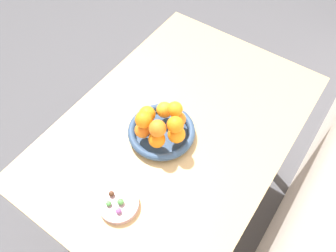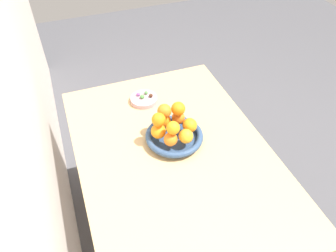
% 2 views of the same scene
% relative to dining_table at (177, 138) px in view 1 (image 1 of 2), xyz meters
% --- Properties ---
extents(ground_plane, '(6.00, 6.00, 0.00)m').
position_rel_dining_table_xyz_m(ground_plane, '(0.00, 0.00, -0.65)').
color(ground_plane, '#4C4C51').
extents(dining_table, '(1.10, 0.76, 0.74)m').
position_rel_dining_table_xyz_m(dining_table, '(0.00, 0.00, 0.00)').
color(dining_table, tan).
rests_on(dining_table, ground_plane).
extents(fruit_bowl, '(0.24, 0.24, 0.04)m').
position_rel_dining_table_xyz_m(fruit_bowl, '(0.07, -0.02, 0.11)').
color(fruit_bowl, navy).
rests_on(fruit_bowl, dining_table).
extents(candy_dish, '(0.13, 0.13, 0.02)m').
position_rel_dining_table_xyz_m(candy_dish, '(0.36, 0.02, 0.10)').
color(candy_dish, '#B28C99').
rests_on(candy_dish, dining_table).
extents(orange_0, '(0.06, 0.06, 0.06)m').
position_rel_dining_table_xyz_m(orange_0, '(0.13, 0.00, 0.16)').
color(orange_0, orange).
rests_on(orange_0, fruit_bowl).
extents(orange_1, '(0.06, 0.06, 0.06)m').
position_rel_dining_table_xyz_m(orange_1, '(0.08, 0.04, 0.16)').
color(orange_1, orange).
rests_on(orange_1, fruit_bowl).
extents(orange_2, '(0.05, 0.05, 0.05)m').
position_rel_dining_table_xyz_m(orange_2, '(0.02, 0.01, 0.16)').
color(orange_2, orange).
rests_on(orange_2, fruit_bowl).
extents(orange_3, '(0.06, 0.06, 0.06)m').
position_rel_dining_table_xyz_m(orange_3, '(0.01, -0.05, 0.16)').
color(orange_3, orange).
rests_on(orange_3, fruit_bowl).
extents(orange_4, '(0.06, 0.06, 0.06)m').
position_rel_dining_table_xyz_m(orange_4, '(0.06, -0.09, 0.16)').
color(orange_4, orange).
rests_on(orange_4, fruit_bowl).
extents(orange_5, '(0.06, 0.06, 0.06)m').
position_rel_dining_table_xyz_m(orange_5, '(0.13, -0.06, 0.16)').
color(orange_5, orange).
rests_on(orange_5, fruit_bowl).
extents(orange_6, '(0.05, 0.05, 0.05)m').
position_rel_dining_table_xyz_m(orange_6, '(0.02, 0.00, 0.21)').
color(orange_6, orange).
rests_on(orange_6, orange_2).
extents(orange_7, '(0.06, 0.06, 0.06)m').
position_rel_dining_table_xyz_m(orange_7, '(0.12, 0.00, 0.21)').
color(orange_7, orange).
rests_on(orange_7, orange_0).
extents(orange_8, '(0.06, 0.06, 0.06)m').
position_rel_dining_table_xyz_m(orange_8, '(0.12, -0.06, 0.21)').
color(orange_8, orange).
rests_on(orange_8, orange_5).
extents(orange_9, '(0.06, 0.06, 0.06)m').
position_rel_dining_table_xyz_m(orange_9, '(0.08, 0.04, 0.22)').
color(orange_9, orange).
rests_on(orange_9, orange_1).
extents(candy_ball_0, '(0.02, 0.02, 0.02)m').
position_rel_dining_table_xyz_m(candy_ball_0, '(0.36, 0.03, 0.12)').
color(candy_ball_0, '#4C9947').
rests_on(candy_ball_0, candy_dish).
extents(candy_ball_1, '(0.02, 0.02, 0.02)m').
position_rel_dining_table_xyz_m(candy_ball_1, '(0.38, 0.04, 0.12)').
color(candy_ball_1, '#8C4C99').
rests_on(candy_ball_1, candy_dish).
extents(candy_ball_2, '(0.02, 0.02, 0.02)m').
position_rel_dining_table_xyz_m(candy_ball_2, '(0.35, -0.01, 0.12)').
color(candy_ball_2, '#472819').
rests_on(candy_ball_2, candy_dish).
extents(candy_ball_3, '(0.02, 0.02, 0.02)m').
position_rel_dining_table_xyz_m(candy_ball_3, '(0.38, 0.00, 0.12)').
color(candy_ball_3, '#4C9947').
rests_on(candy_ball_3, candy_dish).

